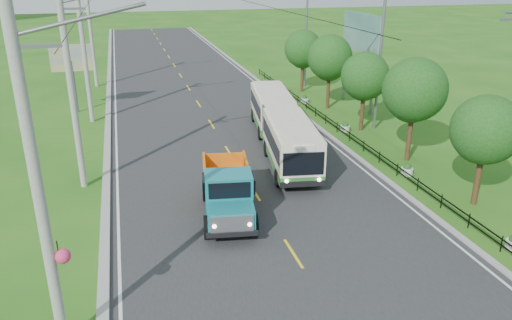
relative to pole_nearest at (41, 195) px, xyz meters
name	(u,v)px	position (x,y,z in m)	size (l,w,h in m)	color
ground	(293,254)	(8.24, 3.00, -4.94)	(240.00, 240.00, 0.00)	#215B15
road	(207,117)	(8.24, 23.00, -4.93)	(14.00, 120.00, 0.02)	#28282B
curb_left	(108,123)	(1.04, 23.00, -4.86)	(0.40, 120.00, 0.15)	#9E9E99
curb_right	(296,110)	(15.39, 23.00, -4.89)	(0.30, 120.00, 0.10)	#9E9E99
edge_line_left	(116,123)	(1.59, 23.00, -4.91)	(0.12, 120.00, 0.00)	silver
edge_line_right	(290,110)	(14.89, 23.00, -4.91)	(0.12, 120.00, 0.00)	silver
centre_dash	(293,253)	(8.24, 3.00, -4.91)	(0.12, 2.20, 0.00)	yellow
railing_right	(337,128)	(16.24, 17.00, -4.64)	(0.04, 40.00, 0.60)	black
pole_nearest	(41,195)	(0.00, 0.00, 0.00)	(3.51, 0.44, 10.00)	gray
pole_near	(72,89)	(-0.02, 12.00, 0.16)	(3.51, 0.32, 10.00)	gray
pole_mid	(85,51)	(-0.02, 24.00, 0.16)	(3.51, 0.32, 10.00)	gray
pole_far	(91,31)	(-0.02, 36.00, 0.16)	(3.51, 0.32, 10.00)	gray
tree_second	(484,133)	(18.10, 5.14, -1.42)	(3.18, 3.26, 5.30)	#382314
tree_third	(414,93)	(18.10, 11.14, -0.95)	(3.60, 3.62, 6.00)	#382314
tree_fourth	(365,78)	(18.10, 17.14, -1.35)	(3.24, 3.31, 5.40)	#382314
tree_fifth	(330,60)	(18.10, 23.14, -1.08)	(3.48, 3.52, 5.80)	#382314
tree_back	(303,51)	(18.10, 29.14, -1.28)	(3.30, 3.36, 5.50)	#382314
streetlight_mid	(378,59)	(18.88, 17.00, -0.03)	(3.02, 0.20, 9.07)	slate
streetlight_far	(305,33)	(18.88, 31.00, -0.03)	(3.02, 0.20, 9.07)	slate
planter_near	(407,170)	(16.84, 9.00, -4.65)	(0.64, 0.64, 0.67)	silver
planter_mid	(345,127)	(16.84, 17.00, -4.65)	(0.64, 0.64, 0.67)	silver
planter_far	(305,100)	(16.84, 25.00, -4.65)	(0.64, 0.64, 0.67)	silver
billboard_left	(71,62)	(-1.26, 27.00, -1.07)	(3.00, 0.20, 5.20)	slate
billboard_right	(361,39)	(20.54, 23.00, 0.41)	(0.24, 6.00, 7.30)	slate
bus	(281,123)	(11.48, 14.88, -3.31)	(4.32, 14.15, 2.70)	#2C6E2C
dump_truck	(228,188)	(6.44, 6.89, -3.59)	(2.94, 5.91, 2.38)	#167C88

